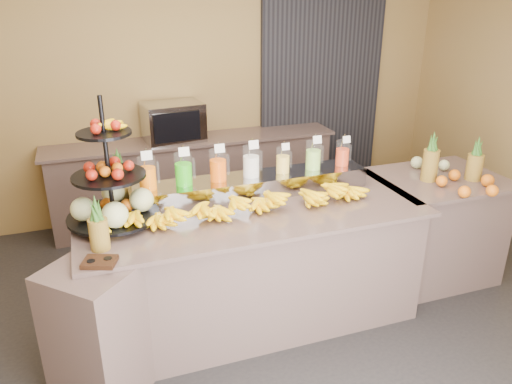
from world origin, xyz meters
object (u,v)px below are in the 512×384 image
fruit_stand (117,191)px  right_fruit_pile (459,175)px  condiment_caddy (100,262)px  pitcher_tray (251,185)px  oven_warmer (173,122)px  banana_heap (237,202)px

fruit_stand → right_fruit_pile: bearing=-18.8°
condiment_caddy → pitcher_tray: bearing=31.0°
pitcher_tray → right_fruit_pile: bearing=-12.6°
pitcher_tray → condiment_caddy: (-1.17, -0.71, -0.06)m
condiment_caddy → oven_warmer: 2.54m
right_fruit_pile → oven_warmer: 2.81m
pitcher_tray → fruit_stand: (-1.01, -0.16, 0.15)m
condiment_caddy → oven_warmer: (0.89, 2.38, 0.18)m
fruit_stand → condiment_caddy: size_ratio=4.65×
oven_warmer → right_fruit_pile: bearing=-52.6°
fruit_stand → oven_warmer: 1.97m
fruit_stand → banana_heap: bearing=-23.7°
banana_heap → condiment_caddy: 1.06m
pitcher_tray → condiment_caddy: pitcher_tray is taller
condiment_caddy → right_fruit_pile: size_ratio=0.38×
banana_heap → fruit_stand: (-0.80, 0.13, 0.14)m
pitcher_tray → banana_heap: banana_heap is taller
pitcher_tray → right_fruit_pile: 1.69m
pitcher_tray → oven_warmer: bearing=99.6°
pitcher_tray → banana_heap: bearing=-125.0°
pitcher_tray → condiment_caddy: size_ratio=9.85×
pitcher_tray → fruit_stand: size_ratio=2.12×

